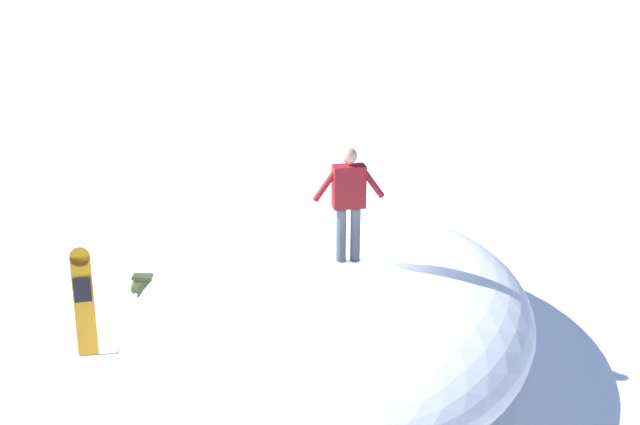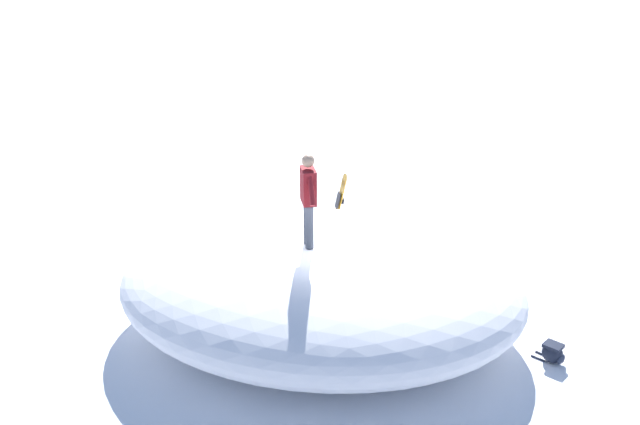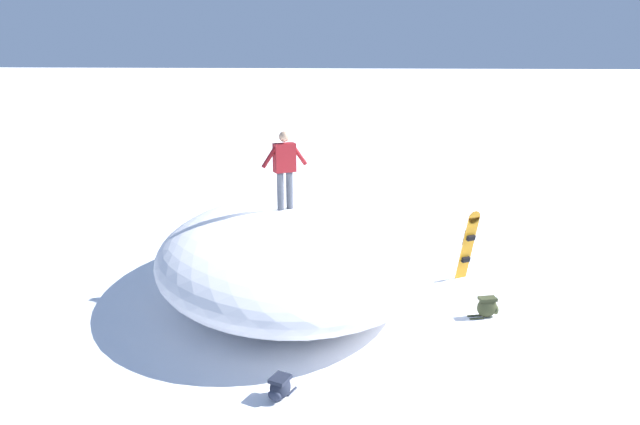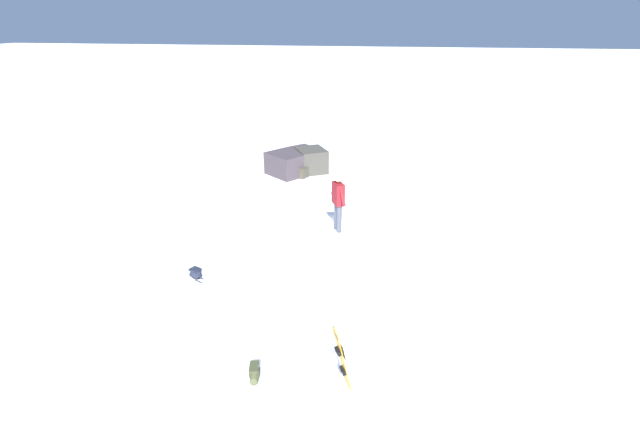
% 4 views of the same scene
% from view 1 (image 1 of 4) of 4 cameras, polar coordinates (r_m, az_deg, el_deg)
% --- Properties ---
extents(ground, '(240.00, 240.00, 0.00)m').
position_cam_1_polar(ground, '(11.96, 0.85, -9.97)').
color(ground, white).
extents(snow_mound, '(7.67, 6.35, 1.75)m').
position_cam_1_polar(snow_mound, '(11.14, 0.96, -7.29)').
color(snow_mound, white).
rests_on(snow_mound, ground).
extents(snowboarder_standing, '(0.54, 0.92, 1.62)m').
position_cam_1_polar(snowboarder_standing, '(10.24, 2.17, 1.13)').
color(snowboarder_standing, '#333842').
rests_on(snowboarder_standing, snow_mound).
extents(snowboard_primary_upright, '(0.47, 0.44, 1.64)m').
position_cam_1_polar(snowboard_primary_upright, '(12.01, -17.31, -6.25)').
color(snowboard_primary_upright, orange).
rests_on(snowboard_primary_upright, ground).
extents(backpack_near, '(0.32, 0.61, 0.41)m').
position_cam_1_polar(backpack_near, '(13.70, -13.17, -5.34)').
color(backpack_near, '#383D23').
rests_on(backpack_near, ground).
extents(backpack_far, '(0.57, 0.43, 0.35)m').
position_cam_1_polar(backpack_far, '(15.02, 4.62, -2.58)').
color(backpack_far, '#1E2333').
rests_on(backpack_far, ground).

